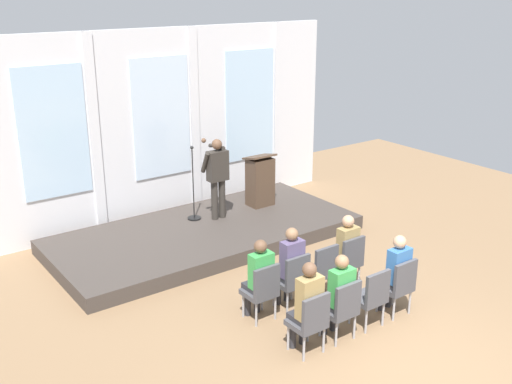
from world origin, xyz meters
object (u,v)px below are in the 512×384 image
(chair_r0_c3, at_px, (348,259))
(audience_r1_c1, at_px, (339,292))
(chair_r0_c1, at_px, (293,278))
(audience_r0_c0, at_px, (259,275))
(audience_r1_c0, at_px, (307,303))
(chair_r0_c0, at_px, (262,289))
(chair_r1_c1, at_px, (342,307))
(speaker, at_px, (217,173))
(audience_r0_c1, at_px, (290,264))
(chair_r1_c2, at_px, (371,295))
(chair_r1_c0, at_px, (310,320))
(chair_r0_c2, at_px, (322,268))
(chair_r1_c3, at_px, (399,284))
(audience_r0_c3, at_px, (345,247))
(audience_r1_c3, at_px, (396,270))
(mic_stand, at_px, (194,203))
(lectern, at_px, (260,181))

(chair_r0_c3, height_order, audience_r1_c1, audience_r1_c1)
(chair_r0_c1, bearing_deg, audience_r0_c0, 172.22)
(audience_r1_c1, bearing_deg, audience_r1_c0, -179.73)
(chair_r0_c0, bearing_deg, chair_r1_c1, -61.56)
(speaker, distance_m, chair_r1_c1, 4.64)
(audience_r1_c0, bearing_deg, audience_r0_c1, 61.58)
(speaker, xyz_separation_m, chair_r1_c1, (-0.80, -4.52, -0.72))
(speaker, bearing_deg, chair_r0_c0, -112.26)
(chair_r1_c2, bearing_deg, chair_r1_c0, 180.00)
(chair_r0_c1, bearing_deg, chair_r0_c0, 180.00)
(chair_r1_c0, distance_m, chair_r1_c1, 0.60)
(chair_r0_c2, distance_m, chair_r1_c3, 1.25)
(chair_r1_c0, bearing_deg, audience_r0_c1, 63.19)
(chair_r0_c0, distance_m, audience_r0_c0, 0.21)
(speaker, height_order, chair_r1_c2, speaker)
(chair_r1_c1, height_order, chair_r1_c2, same)
(audience_r0_c3, distance_m, audience_r1_c3, 1.10)
(audience_r1_c0, xyz_separation_m, chair_r1_c3, (1.79, -0.08, -0.23))
(chair_r0_c1, relative_size, audience_r0_c1, 0.69)
(speaker, height_order, chair_r1_c0, speaker)
(chair_r1_c1, relative_size, chair_r1_c3, 1.00)
(chair_r0_c1, xyz_separation_m, chair_r1_c3, (1.19, -1.10, 0.00))
(mic_stand, bearing_deg, chair_r0_c3, -77.39)
(audience_r0_c0, relative_size, chair_r1_c3, 1.40)
(chair_r0_c2, distance_m, audience_r1_c0, 1.59)
(audience_r1_c1, distance_m, chair_r1_c2, 0.63)
(audience_r0_c1, bearing_deg, chair_r1_c0, -116.81)
(mic_stand, distance_m, audience_r0_c1, 3.60)
(audience_r0_c1, bearing_deg, mic_stand, 84.03)
(chair_r1_c1, bearing_deg, chair_r1_c0, 180.00)
(chair_r0_c0, bearing_deg, mic_stand, 75.14)
(lectern, relative_size, audience_r1_c3, 0.88)
(speaker, xyz_separation_m, audience_r0_c1, (-0.80, -3.34, -0.50))
(chair_r1_c2, distance_m, audience_r1_c3, 0.63)
(audience_r1_c0, bearing_deg, chair_r1_c3, -2.51)
(mic_stand, bearing_deg, audience_r0_c3, -77.10)
(audience_r0_c0, xyz_separation_m, chair_r0_c1, (0.60, -0.08, -0.20))
(chair_r0_c0, xyz_separation_m, chair_r1_c0, (0.00, -1.10, 0.00))
(mic_stand, bearing_deg, audience_r0_c1, -95.97)
(speaker, height_order, audience_r0_c0, speaker)
(chair_r0_c3, relative_size, chair_r1_c0, 1.00)
(audience_r1_c3, bearing_deg, chair_r1_c1, -176.09)
(chair_r1_c0, bearing_deg, chair_r0_c2, 42.71)
(speaker, bearing_deg, chair_r0_c1, -103.21)
(lectern, relative_size, audience_r1_c1, 0.88)
(chair_r0_c2, bearing_deg, chair_r1_c2, -90.00)
(chair_r0_c2, xyz_separation_m, chair_r1_c1, (-0.60, -1.10, 0.00))
(mic_stand, height_order, audience_r0_c1, mic_stand)
(audience_r0_c0, relative_size, audience_r1_c0, 0.96)
(audience_r0_c0, relative_size, audience_r1_c1, 0.99)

